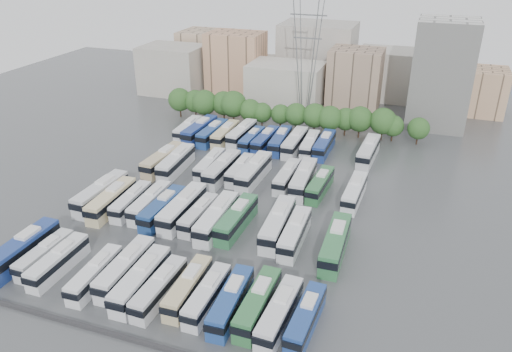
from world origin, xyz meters
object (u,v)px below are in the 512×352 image
(bus_r0_s7, at_px, (159,288))
(bus_r0_s2, at_px, (58,261))
(bus_r1_s13, at_px, (335,243))
(bus_r0_s1, at_px, (45,255))
(bus_r1_s7, at_px, (217,218))
(bus_r2_s7, at_px, (254,171))
(bus_r2_s1, at_px, (163,160))
(bus_r3_s3, at_px, (225,134))
(bus_r3_s0, at_px, (188,129))
(bus_r0_s9, at_px, (207,295))
(bus_r3_s6, at_px, (265,140))
(bus_r1_s2, at_px, (131,201))
(bus_r1_s4, at_px, (163,208))
(electricity_pylon, at_px, (307,48))
(bus_r0_s10, at_px, (231,301))
(bus_r1_s8, at_px, (237,219))
(bus_r0_s5, at_px, (125,268))
(bus_r1_s6, at_px, (199,214))
(bus_r1_s1, at_px, (112,200))
(bus_r3_s10, at_px, (324,145))
(bus_r2_s11, at_px, (320,184))
(bus_r0_s6, at_px, (141,280))
(bus_r1_s11, at_px, (295,233))
(bus_r2_s2, at_px, (176,162))
(bus_r1_s5, at_px, (182,208))
(apartment_tower, at_px, (442,74))
(bus_r2_s10, at_px, (303,179))
(bus_r1_s0, at_px, (101,193))
(bus_r2_s5, at_px, (222,169))
(bus_r2_s6, at_px, (240,170))
(bus_r3_s5, at_px, (252,139))
(bus_r2_s9, at_px, (287,176))
(bus_r0_s12, at_px, (280,313))
(bus_r0_s13, at_px, (306,318))
(bus_r0_s8, at_px, (188,287))
(bus_r0_s4, at_px, (95,274))
(bus_r0_s0, at_px, (22,250))
(bus_r3_s1, at_px, (200,130))
(bus_r3_s2, at_px, (212,133))
(bus_r3_s4, at_px, (242,133))
(bus_r3_s7, at_px, (280,141))

(bus_r0_s7, bearing_deg, bus_r0_s2, 179.64)
(bus_r0_s2, height_order, bus_r1_s13, bus_r1_s13)
(bus_r0_s1, height_order, bus_r0_s7, bus_r0_s7)
(bus_r1_s7, relative_size, bus_r2_s7, 0.99)
(bus_r2_s1, bearing_deg, bus_r3_s3, 73.79)
(bus_r2_s7, bearing_deg, bus_r3_s0, 144.07)
(bus_r0_s9, height_order, bus_r3_s6, bus_r3_s6)
(bus_r1_s2, distance_m, bus_r1_s4, 6.66)
(bus_r0_s7, bearing_deg, electricity_pylon, 90.94)
(bus_r0_s10, relative_size, bus_r2_s7, 0.89)
(bus_r1_s8, distance_m, bus_r2_s1, 28.35)
(bus_r0_s5, relative_size, bus_r3_s3, 1.02)
(bus_r1_s6, bearing_deg, bus_r1_s7, -7.52)
(bus_r1_s1, relative_size, bus_r3_s10, 1.04)
(bus_r2_s11, bearing_deg, bus_r0_s6, -111.40)
(bus_r0_s10, relative_size, bus_r1_s11, 0.96)
(bus_r1_s13, relative_size, bus_r2_s2, 1.02)
(bus_r1_s5, xyz_separation_m, bus_r3_s10, (16.54, 36.07, -0.18))
(apartment_tower, xyz_separation_m, bus_r2_s10, (-22.53, -45.53, -10.94))
(bus_r1_s0, xyz_separation_m, bus_r3_s10, (32.84, 36.08, -0.16))
(bus_r2_s5, relative_size, bus_r3_s0, 1.09)
(bus_r2_s1, bearing_deg, bus_r2_s6, 7.71)
(bus_r3_s3, xyz_separation_m, bus_r3_s5, (6.80, -0.63, -0.18))
(apartment_tower, relative_size, bus_r2_s9, 2.23)
(bus_r0_s12, distance_m, bus_r0_s13, 3.27)
(bus_r0_s8, xyz_separation_m, bus_r0_s9, (3.07, -0.62, -0.04))
(bus_r1_s7, relative_size, bus_r2_s10, 1.00)
(bus_r1_s1, bearing_deg, bus_r0_s12, -28.13)
(bus_r3_s5, bearing_deg, bus_r0_s13, -62.00)
(bus_r0_s4, height_order, bus_r0_s10, bus_r0_s10)
(bus_r3_s0, relative_size, bus_r3_s6, 0.99)
(bus_r3_s3, bearing_deg, bus_r0_s0, -101.15)
(bus_r0_s10, bearing_deg, bus_r2_s6, 106.90)
(bus_r0_s6, distance_m, bus_r1_s2, 23.22)
(bus_r3_s1, bearing_deg, bus_r2_s6, -42.42)
(bus_r3_s1, bearing_deg, bus_r2_s11, -25.64)
(bus_r2_s6, bearing_deg, bus_r3_s2, 128.57)
(bus_r1_s2, xyz_separation_m, bus_r1_s13, (36.52, -1.70, 0.35))
(bus_r2_s5, height_order, bus_r2_s6, bus_r2_s5)
(bus_r0_s8, relative_size, bus_r2_s10, 0.85)
(bus_r3_s4, bearing_deg, bus_r3_s2, -161.99)
(bus_r2_s10, distance_m, bus_r3_s7, 20.06)
(bus_r3_s4, bearing_deg, bus_r3_s7, -4.73)
(bus_r2_s2, bearing_deg, bus_r1_s4, -72.33)
(bus_r1_s0, bearing_deg, bus_r0_s4, -55.61)
(bus_r0_s0, distance_m, bus_r2_s9, 47.67)
(bus_r0_s0, bearing_deg, bus_r2_s10, 48.24)
(bus_r0_s4, bearing_deg, bus_r2_s5, 82.05)
(bus_r0_s2, relative_size, bus_r3_s3, 0.93)
(apartment_tower, height_order, bus_r1_s13, apartment_tower)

